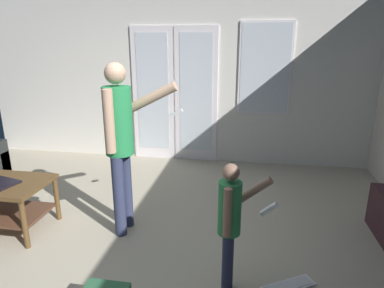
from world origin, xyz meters
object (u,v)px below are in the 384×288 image
object	(u,v)px
person_adult	(121,135)
laptop_closed	(0,183)
loose_keyboard	(288,286)
coffee_table	(0,195)
person_child	(231,219)

from	to	relation	value
person_adult	laptop_closed	bearing A→B (deg)	-168.70
person_adult	loose_keyboard	bearing A→B (deg)	-21.22
coffee_table	person_child	size ratio (longest dim) A/B	0.91
loose_keyboard	laptop_closed	bearing A→B (deg)	172.30
person_adult	loose_keyboard	size ratio (longest dim) A/B	3.76
loose_keyboard	person_child	bearing A→B (deg)	-165.12
person_adult	person_child	world-z (taller)	person_adult
loose_keyboard	laptop_closed	distance (m)	2.79
coffee_table	person_adult	bearing A→B (deg)	8.67
coffee_table	person_adult	xyz separation A→B (m)	(1.24, 0.19, 0.63)
person_adult	person_child	xyz separation A→B (m)	(1.09, -0.72, -0.38)
coffee_table	loose_keyboard	distance (m)	2.84
coffee_table	person_child	world-z (taller)	person_child
person_adult	loose_keyboard	distance (m)	1.94
laptop_closed	person_child	bearing A→B (deg)	1.70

